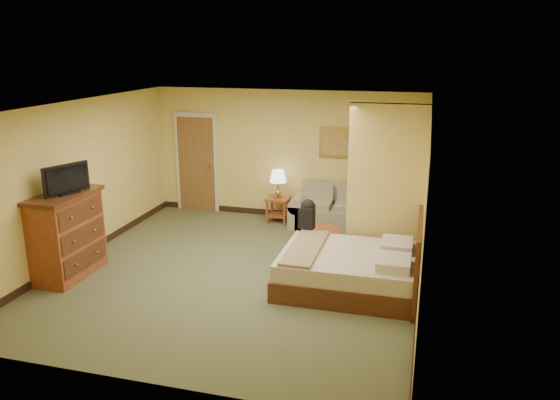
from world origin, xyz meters
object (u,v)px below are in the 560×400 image
(dresser, at_px, (67,235))
(loveseat, at_px, (334,214))
(bed, at_px, (354,269))
(coffee_table, at_px, (320,237))

(dresser, bearing_deg, loveseat, 43.33)
(dresser, bearing_deg, bed, 8.93)
(loveseat, distance_m, bed, 2.77)
(loveseat, distance_m, dresser, 4.89)
(coffee_table, relative_size, bed, 0.40)
(loveseat, bearing_deg, coffee_table, -89.35)
(dresser, distance_m, bed, 4.36)
(loveseat, relative_size, coffee_table, 2.09)
(coffee_table, xyz_separation_m, bed, (0.73, -1.23, 0.00))
(loveseat, bearing_deg, dresser, -136.67)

